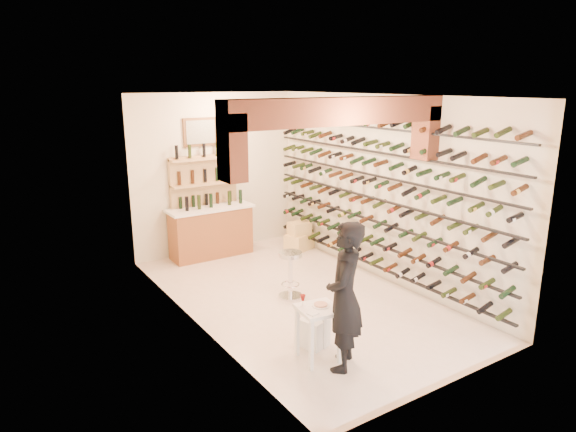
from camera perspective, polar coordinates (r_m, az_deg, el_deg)
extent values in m
plane|color=silver|center=(8.44, 1.13, -9.01)|extent=(6.00, 6.00, 0.00)
cube|color=beige|center=(10.49, -8.10, 4.73)|extent=(3.50, 0.02, 3.20)
cube|color=beige|center=(5.79, 18.16, -4.08)|extent=(3.50, 0.02, 3.20)
cube|color=beige|center=(7.12, -10.54, -0.13)|extent=(0.02, 6.00, 3.20)
cube|color=beige|center=(9.01, 10.44, 2.98)|extent=(0.02, 6.00, 3.20)
cube|color=#9F4638|center=(7.72, 1.25, 13.27)|extent=(3.50, 6.00, 0.02)
cube|color=#A35639|center=(6.93, 6.00, 11.54)|extent=(3.50, 0.35, 0.36)
cube|color=#A35639|center=(6.07, -6.26, 7.59)|extent=(0.24, 0.35, 0.80)
cube|color=#A35639|center=(8.08, 15.07, 8.94)|extent=(0.24, 0.35, 0.80)
cube|color=black|center=(9.27, 9.33, -5.32)|extent=(0.06, 5.70, 0.03)
cube|color=black|center=(9.14, 9.43, -2.96)|extent=(0.06, 5.70, 0.03)
cube|color=black|center=(9.03, 9.54, -0.54)|extent=(0.06, 5.70, 0.03)
cube|color=black|center=(8.93, 9.65, 1.94)|extent=(0.06, 5.70, 0.03)
cube|color=black|center=(8.85, 9.76, 4.46)|extent=(0.06, 5.70, 0.03)
cube|color=black|center=(8.79, 9.87, 7.03)|extent=(0.06, 5.70, 0.03)
cube|color=black|center=(8.75, 9.99, 9.62)|extent=(0.06, 5.70, 0.03)
cube|color=#95562E|center=(10.32, -8.55, -1.86)|extent=(1.60, 0.55, 0.96)
cube|color=white|center=(10.19, -8.66, 0.87)|extent=(1.70, 0.62, 0.05)
cube|color=tan|center=(10.42, -9.29, 1.24)|extent=(1.40, 0.10, 2.00)
cube|color=tan|center=(10.47, -8.94, -1.79)|extent=(1.40, 0.28, 0.04)
cube|color=tan|center=(10.35, -9.05, 0.87)|extent=(1.40, 0.28, 0.04)
cube|color=tan|center=(10.24, -9.16, 3.58)|extent=(1.40, 0.28, 0.04)
cube|color=tan|center=(10.16, -9.27, 6.35)|extent=(1.40, 0.28, 0.04)
cube|color=brown|center=(10.23, -9.74, 9.22)|extent=(0.70, 0.04, 0.55)
cube|color=#99998C|center=(10.21, -9.68, 9.21)|extent=(0.60, 0.01, 0.45)
cube|color=white|center=(6.42, 3.42, -10.33)|extent=(0.55, 0.55, 0.05)
cube|color=white|center=(6.34, 2.61, -14.22)|extent=(0.05, 0.05, 0.66)
cube|color=white|center=(6.51, 5.77, -13.47)|extent=(0.05, 0.05, 0.66)
cube|color=white|center=(6.65, 1.03, -12.74)|extent=(0.05, 0.05, 0.66)
cube|color=white|center=(6.81, 4.07, -12.08)|extent=(0.05, 0.05, 0.66)
cylinder|color=white|center=(6.44, 3.66, -9.93)|extent=(0.22, 0.22, 0.01)
cylinder|color=#BF7266|center=(6.44, 3.66, -9.80)|extent=(0.17, 0.17, 0.02)
cube|color=white|center=(6.23, 2.78, -10.81)|extent=(0.13, 0.13, 0.01)
cylinder|color=white|center=(6.43, 1.65, -9.99)|extent=(0.07, 0.07, 0.00)
cylinder|color=white|center=(6.42, 1.66, -9.62)|extent=(0.01, 0.01, 0.08)
cone|color=#630B08|center=(6.39, 1.66, -9.09)|extent=(0.07, 0.07, 0.07)
cube|color=white|center=(6.93, 2.93, -12.79)|extent=(0.39, 0.39, 0.39)
imported|color=black|center=(6.20, 6.32, -8.89)|extent=(0.79, 0.79, 1.85)
cylinder|color=silver|center=(8.44, 0.26, -8.88)|extent=(0.40, 0.40, 0.03)
cylinder|color=silver|center=(8.31, 0.26, -6.67)|extent=(0.08, 0.08, 0.69)
cylinder|color=silver|center=(8.18, 0.27, -4.28)|extent=(0.38, 0.38, 0.07)
torus|color=silver|center=(8.36, 0.26, -7.61)|extent=(0.30, 0.30, 0.02)
cube|color=#DCBF79|center=(10.68, 1.26, -2.86)|extent=(0.66, 0.56, 0.34)
cube|color=#DCBF79|center=(10.59, 1.27, -1.34)|extent=(0.45, 0.32, 0.25)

